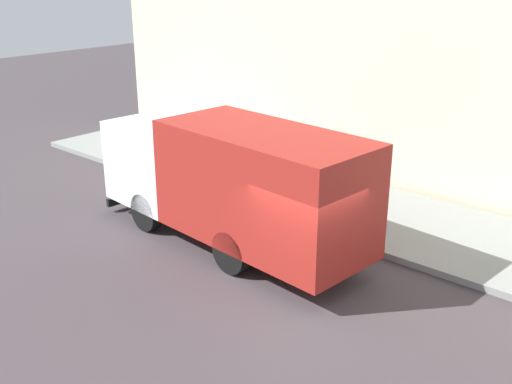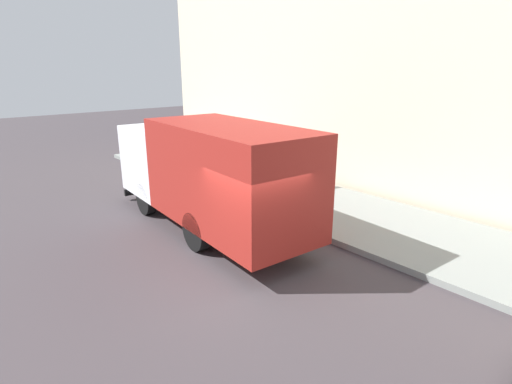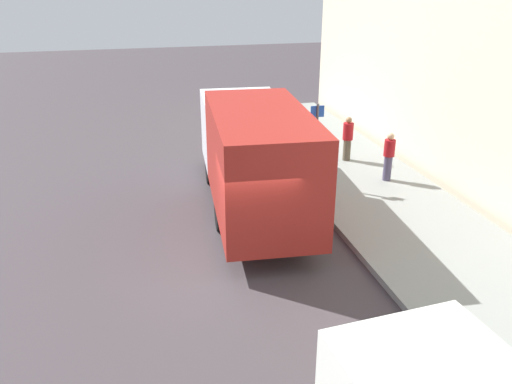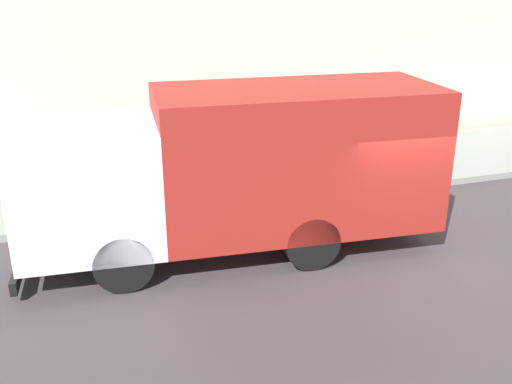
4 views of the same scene
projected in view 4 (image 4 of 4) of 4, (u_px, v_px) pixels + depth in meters
The scene contains 7 objects.
ground at pixel (400, 252), 11.95m from camera, with size 80.00×80.00×0.00m, color #3F383B.
sidewalk at pixel (303, 171), 16.50m from camera, with size 4.32×30.00×0.18m, color gray.
large_utility_truck at pixel (239, 166), 11.39m from camera, with size 3.11×8.36×3.31m.
pedestrian_walking at pixel (76, 157), 14.59m from camera, with size 0.46×0.46×1.63m.
pedestrian_standing at pixel (160, 143), 15.69m from camera, with size 0.47×0.47×1.63m.
traffic_cone_orange at pixel (74, 199), 13.26m from camera, with size 0.48×0.48×0.69m, color orange.
street_sign_post at pixel (169, 142), 13.16m from camera, with size 0.44×0.08×2.71m.
Camera 4 is at (-9.26, 6.17, 5.41)m, focal length 40.88 mm.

